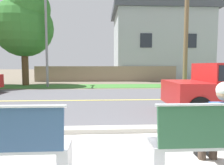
# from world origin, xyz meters

# --- Properties ---
(ground_plane) EXTENTS (140.00, 140.00, 0.00)m
(ground_plane) POSITION_xyz_m (0.00, 8.00, 0.00)
(ground_plane) COLOR #665B4C
(curb_edge) EXTENTS (44.00, 0.30, 0.11)m
(curb_edge) POSITION_xyz_m (0.00, 2.35, 0.06)
(curb_edge) COLOR #ADA89E
(curb_edge) RESTS_ON ground_plane
(street_asphalt) EXTENTS (52.00, 8.00, 0.01)m
(street_asphalt) POSITION_xyz_m (0.00, 6.50, 0.00)
(street_asphalt) COLOR #515156
(street_asphalt) RESTS_ON ground_plane
(road_centre_line) EXTENTS (48.00, 0.14, 0.01)m
(road_centre_line) POSITION_xyz_m (0.00, 6.50, 0.01)
(road_centre_line) COLOR #E0CC4C
(road_centre_line) RESTS_ON ground_plane
(far_verge_grass) EXTENTS (48.00, 2.80, 0.02)m
(far_verge_grass) POSITION_xyz_m (0.00, 12.46, 0.01)
(far_verge_grass) COLOR #38702D
(far_verge_grass) RESTS_ON ground_plane
(bench_right) EXTENTS (1.95, 0.48, 1.01)m
(bench_right) POSITION_xyz_m (1.51, 0.50, 0.46)
(bench_right) COLOR #9EA0A8
(bench_right) RESTS_ON ground_plane
(seated_person_blue) EXTENTS (0.52, 0.68, 1.25)m
(seated_person_blue) POSITION_xyz_m (1.53, 0.67, 0.68)
(seated_person_blue) COLOR #47382D
(seated_person_blue) RESTS_ON ground_plane
(streetlamp) EXTENTS (0.24, 2.10, 7.05)m
(streetlamp) POSITION_xyz_m (-3.79, 12.26, 4.03)
(streetlamp) COLOR gray
(streetlamp) RESTS_ON ground_plane
(shade_tree_left) EXTENTS (4.23, 4.23, 6.98)m
(shade_tree_left) POSITION_xyz_m (-5.60, 13.30, 4.53)
(shade_tree_left) COLOR brown
(shade_tree_left) RESTS_ON ground_plane
(garden_wall) EXTENTS (13.00, 0.36, 1.40)m
(garden_wall) POSITION_xyz_m (0.35, 16.87, 0.70)
(garden_wall) COLOR gray
(garden_wall) RESTS_ON ground_plane
(house_across_street) EXTENTS (10.11, 6.91, 7.45)m
(house_across_street) POSITION_xyz_m (6.12, 20.07, 3.77)
(house_across_street) COLOR #A3ADB2
(house_across_street) RESTS_ON ground_plane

